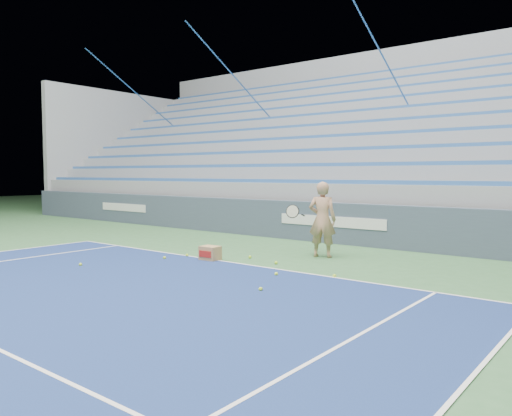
# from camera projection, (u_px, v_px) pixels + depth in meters

# --- Properties ---
(sponsor_barrier) EXTENTS (30.00, 0.32, 1.10)m
(sponsor_barrier) POSITION_uv_depth(u_px,v_px,m) (333.00, 223.00, 13.52)
(sponsor_barrier) COLOR #3C495C
(sponsor_barrier) RESTS_ON ground
(bleachers) EXTENTS (31.00, 9.15, 7.30)m
(bleachers) POSITION_uv_depth(u_px,v_px,m) (413.00, 160.00, 17.87)
(bleachers) COLOR gray
(bleachers) RESTS_ON ground
(tennis_player) EXTENTS (0.96, 0.90, 1.71)m
(tennis_player) POSITION_uv_depth(u_px,v_px,m) (322.00, 219.00, 11.22)
(tennis_player) COLOR tan
(tennis_player) RESTS_ON ground
(ball_box) EXTENTS (0.43, 0.35, 0.31)m
(ball_box) POSITION_uv_depth(u_px,v_px,m) (210.00, 253.00, 10.86)
(ball_box) COLOR #A5804F
(ball_box) RESTS_ON ground
(tennis_ball_0) EXTENTS (0.07, 0.07, 0.07)m
(tennis_ball_0) POSITION_uv_depth(u_px,v_px,m) (80.00, 265.00, 10.17)
(tennis_ball_0) COLOR #C7F131
(tennis_ball_0) RESTS_ON ground
(tennis_ball_1) EXTENTS (0.07, 0.07, 0.07)m
(tennis_ball_1) POSITION_uv_depth(u_px,v_px,m) (187.00, 255.00, 11.33)
(tennis_ball_1) COLOR #C7F131
(tennis_ball_1) RESTS_ON ground
(tennis_ball_2) EXTENTS (0.07, 0.07, 0.07)m
(tennis_ball_2) POSITION_uv_depth(u_px,v_px,m) (276.00, 263.00, 10.38)
(tennis_ball_2) COLOR #C7F131
(tennis_ball_2) RESTS_ON ground
(tennis_ball_3) EXTENTS (0.07, 0.07, 0.07)m
(tennis_ball_3) POSITION_uv_depth(u_px,v_px,m) (276.00, 274.00, 9.22)
(tennis_ball_3) COLOR #C7F131
(tennis_ball_3) RESTS_ON ground
(tennis_ball_4) EXTENTS (0.07, 0.07, 0.07)m
(tennis_ball_4) POSITION_uv_depth(u_px,v_px,m) (261.00, 289.00, 8.01)
(tennis_ball_4) COLOR #C7F131
(tennis_ball_4) RESTS_ON ground
(tennis_ball_5) EXTENTS (0.07, 0.07, 0.07)m
(tennis_ball_5) POSITION_uv_depth(u_px,v_px,m) (334.00, 276.00, 9.05)
(tennis_ball_5) COLOR #C7F131
(tennis_ball_5) RESTS_ON ground
(tennis_ball_6) EXTENTS (0.07, 0.07, 0.07)m
(tennis_ball_6) POSITION_uv_depth(u_px,v_px,m) (165.00, 258.00, 10.99)
(tennis_ball_6) COLOR #C7F131
(tennis_ball_6) RESTS_ON ground
(tennis_ball_7) EXTENTS (0.07, 0.07, 0.07)m
(tennis_ball_7) POSITION_uv_depth(u_px,v_px,m) (250.00, 257.00, 11.09)
(tennis_ball_7) COLOR #C7F131
(tennis_ball_7) RESTS_ON ground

